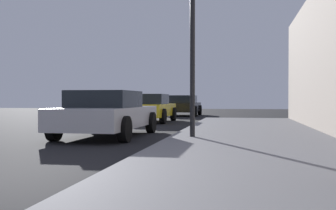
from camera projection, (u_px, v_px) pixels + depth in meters
name	position (u px, v px, depth m)	size (l,w,h in m)	color
sidewalk	(271.00, 202.00, 3.86)	(4.00, 32.00, 0.15)	slate
street_lamp	(193.00, 5.00, 9.78)	(0.36, 0.36, 4.61)	black
car_silver	(107.00, 113.00, 11.43)	(2.03, 4.55, 1.27)	#B7B7BF
car_yellow	(150.00, 108.00, 18.75)	(1.94, 4.11, 1.27)	yellow
car_black	(183.00, 105.00, 25.77)	(2.00, 4.29, 1.27)	black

